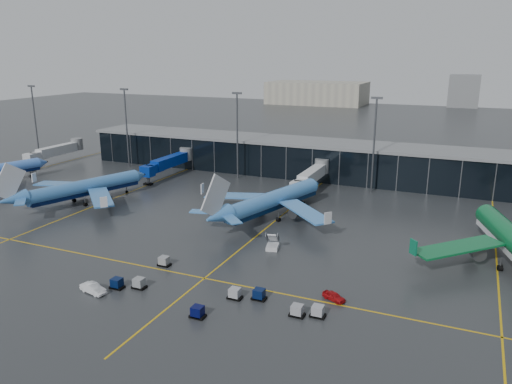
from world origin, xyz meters
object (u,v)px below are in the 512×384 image
at_px(airliner_klm_near, 274,190).
at_px(service_van_white, 93,288).
at_px(mobile_airstair, 273,245).
at_px(airliner_arkefly, 85,179).
at_px(baggage_carts, 212,293).
at_px(service_van_red, 334,296).

xyz_separation_m(airliner_klm_near, service_van_white, (-11.98, -46.54, -5.67)).
bearing_deg(airliner_klm_near, mobile_airstair, -53.27).
relative_size(airliner_arkefly, service_van_white, 8.52).
height_order(baggage_carts, service_van_white, baggage_carts).
xyz_separation_m(mobile_airstair, service_van_red, (16.25, -15.49, -0.12)).
height_order(airliner_klm_near, baggage_carts, airliner_klm_near).
height_order(service_van_red, service_van_white, service_van_white).
bearing_deg(baggage_carts, mobile_airstair, 87.13).
relative_size(airliner_klm_near, mobile_airstair, 11.60).
xyz_separation_m(airliner_arkefly, mobile_airstair, (54.46, -10.08, -5.42)).
bearing_deg(airliner_klm_near, airliner_arkefly, -154.38).
height_order(baggage_carts, mobile_airstair, mobile_airstair).
xyz_separation_m(airliner_klm_near, service_van_red, (23.24, -33.78, -5.80)).
relative_size(baggage_carts, mobile_airstair, 9.46).
xyz_separation_m(mobile_airstair, service_van_white, (-18.97, -28.26, 0.01)).
relative_size(airliner_klm_near, service_van_white, 8.88).
bearing_deg(service_van_white, airliner_arkefly, 54.07).
bearing_deg(service_van_red, mobile_airstair, 71.75).
height_order(mobile_airstair, service_van_red, mobile_airstair).
distance_m(baggage_carts, service_van_red, 18.57).
bearing_deg(mobile_airstair, airliner_arkefly, 156.28).
height_order(airliner_arkefly, mobile_airstair, airliner_arkefly).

